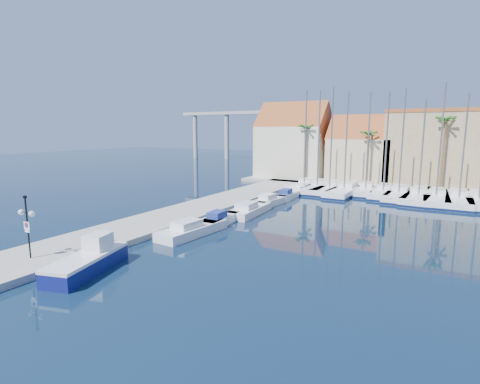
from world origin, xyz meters
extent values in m
plane|color=black|center=(0.00, 0.00, 0.00)|extent=(260.00, 260.00, 0.00)
cube|color=gray|center=(-9.00, 13.50, 0.25)|extent=(6.00, 77.00, 0.50)
cube|color=gray|center=(10.00, 48.00, 0.25)|extent=(54.00, 16.00, 0.50)
cylinder|color=black|center=(-8.71, -3.20, 2.64)|extent=(0.11, 0.11, 4.27)
cylinder|color=black|center=(-8.97, -3.22, 3.60)|extent=(0.54, 0.09, 0.05)
cylinder|color=black|center=(-8.44, -3.19, 3.60)|extent=(0.54, 0.09, 0.05)
sphere|color=white|center=(-9.24, -3.23, 3.60)|extent=(0.38, 0.38, 0.38)
sphere|color=white|center=(-8.17, -3.17, 3.60)|extent=(0.38, 0.38, 0.38)
cube|color=black|center=(-8.71, -3.20, 4.67)|extent=(0.24, 0.14, 0.17)
cube|color=white|center=(-8.70, -3.27, 2.74)|extent=(0.54, 0.06, 0.53)
cylinder|color=red|center=(-8.70, -3.29, 2.80)|extent=(0.36, 0.04, 0.36)
cylinder|color=#1933A5|center=(-8.70, -3.30, 2.80)|extent=(0.26, 0.03, 0.26)
cube|color=white|center=(-8.70, -3.27, 2.37)|extent=(0.43, 0.06, 0.15)
cylinder|color=black|center=(-7.14, 2.09, 0.75)|extent=(0.20, 0.20, 0.49)
cube|color=navy|center=(-4.37, -2.14, 0.47)|extent=(3.67, 6.57, 0.94)
cube|color=white|center=(-4.37, -2.14, 1.04)|extent=(3.67, 6.57, 0.21)
cube|color=white|center=(-4.70, -0.94, 1.61)|extent=(1.75, 1.96, 1.14)
cube|color=white|center=(-3.77, 8.17, 0.40)|extent=(2.85, 7.25, 0.80)
cube|color=white|center=(-3.83, 7.47, 1.10)|extent=(1.79, 2.60, 0.60)
cube|color=white|center=(-3.65, 12.36, 0.40)|extent=(2.15, 5.64, 0.80)
cube|color=navy|center=(-3.61, 11.80, 1.10)|extent=(1.37, 2.02, 0.60)
cube|color=white|center=(-3.30, 17.69, 0.40)|extent=(2.80, 7.41, 0.80)
cube|color=white|center=(-3.26, 16.96, 1.10)|extent=(1.79, 2.65, 0.60)
cube|color=white|center=(-3.53, 23.43, 0.40)|extent=(2.49, 6.23, 0.80)
cube|color=white|center=(-3.59, 22.82, 1.10)|extent=(1.55, 2.24, 0.60)
cube|color=white|center=(-3.25, 28.02, 0.40)|extent=(1.96, 5.43, 0.80)
cube|color=navy|center=(-3.23, 27.49, 1.10)|extent=(1.29, 1.93, 0.60)
cube|color=white|center=(-3.23, 33.92, 0.40)|extent=(1.99, 5.55, 0.80)
cube|color=white|center=(-3.20, 33.37, 1.10)|extent=(1.31, 1.97, 0.60)
cube|color=white|center=(-3.78, 36.40, 0.50)|extent=(2.77, 10.04, 1.00)
cube|color=#0D1A45|center=(-3.78, 36.40, 0.18)|extent=(2.84, 10.10, 0.28)
cube|color=white|center=(-3.77, 37.40, 1.30)|extent=(1.87, 3.03, 0.60)
cylinder|color=slate|center=(-3.79, 35.90, 7.79)|extent=(0.20, 0.20, 13.57)
cube|color=white|center=(-1.68, 36.05, 0.50)|extent=(3.25, 10.91, 1.00)
cube|color=#0D1A45|center=(-1.68, 36.05, 0.18)|extent=(3.32, 10.97, 0.28)
cube|color=white|center=(-1.73, 37.13, 1.30)|extent=(2.10, 3.32, 0.60)
cylinder|color=slate|center=(-1.66, 35.51, 7.72)|extent=(0.20, 0.20, 13.44)
cube|color=white|center=(0.29, 35.86, 0.50)|extent=(3.61, 10.72, 1.00)
cube|color=#0D1A45|center=(0.29, 35.86, 0.18)|extent=(3.67, 10.78, 0.28)
cube|color=white|center=(0.38, 36.91, 1.30)|extent=(2.17, 3.31, 0.60)
cylinder|color=slate|center=(0.25, 35.34, 7.93)|extent=(0.20, 0.20, 13.85)
cube|color=white|center=(2.47, 35.44, 0.50)|extent=(3.28, 11.76, 1.00)
cube|color=#0D1A45|center=(2.47, 35.44, 0.18)|extent=(3.34, 11.82, 0.28)
cube|color=white|center=(2.49, 36.61, 1.30)|extent=(2.20, 3.55, 0.60)
cylinder|color=slate|center=(2.45, 34.86, 7.51)|extent=(0.20, 0.20, 13.03)
cube|color=white|center=(5.00, 36.84, 0.50)|extent=(2.91, 8.75, 1.00)
cube|color=#0D1A45|center=(5.00, 36.84, 0.18)|extent=(2.97, 8.81, 0.28)
cube|color=white|center=(4.93, 37.70, 1.30)|extent=(1.76, 2.69, 0.60)
cylinder|color=slate|center=(5.04, 36.42, 7.50)|extent=(0.20, 0.20, 13.00)
cube|color=white|center=(7.52, 36.24, 0.50)|extent=(2.73, 9.63, 1.00)
cube|color=#0D1A45|center=(7.52, 36.24, 0.18)|extent=(2.79, 9.69, 0.28)
cube|color=white|center=(7.54, 37.20, 1.30)|extent=(1.81, 2.91, 0.60)
cylinder|color=slate|center=(7.50, 35.77, 7.42)|extent=(0.20, 0.20, 12.84)
cube|color=white|center=(9.51, 35.71, 0.50)|extent=(2.99, 11.09, 1.00)
cube|color=#0D1A45|center=(9.51, 35.71, 0.18)|extent=(3.05, 11.15, 0.28)
cube|color=white|center=(9.53, 36.81, 1.30)|extent=(2.05, 3.34, 0.60)
cylinder|color=slate|center=(9.51, 35.15, 7.57)|extent=(0.20, 0.20, 13.14)
cube|color=white|center=(11.95, 35.37, 0.50)|extent=(3.89, 11.80, 1.00)
cube|color=#0D1A45|center=(11.95, 35.37, 0.18)|extent=(3.95, 11.87, 0.28)
cube|color=white|center=(12.04, 36.53, 1.30)|extent=(2.37, 3.63, 0.60)
cylinder|color=slate|center=(11.91, 34.79, 6.80)|extent=(0.20, 0.20, 11.59)
cube|color=white|center=(13.84, 35.20, 0.50)|extent=(3.64, 11.42, 1.00)
cube|color=#0D1A45|center=(13.84, 35.20, 0.18)|extent=(3.71, 11.48, 0.28)
cube|color=white|center=(13.77, 36.33, 1.30)|extent=(2.26, 3.50, 0.60)
cylinder|color=slate|center=(13.88, 34.64, 7.76)|extent=(0.20, 0.20, 13.53)
cube|color=white|center=(16.34, 35.36, 0.50)|extent=(3.10, 11.48, 1.00)
cube|color=#0D1A45|center=(16.34, 35.36, 0.18)|extent=(3.16, 11.54, 0.28)
cube|color=white|center=(16.33, 36.50, 1.30)|extent=(2.12, 3.46, 0.60)
cylinder|color=slate|center=(16.35, 34.78, 7.10)|extent=(0.20, 0.20, 12.19)
cube|color=white|center=(18.36, 35.49, 0.50)|extent=(3.60, 11.36, 1.00)
cube|color=#0D1A45|center=(18.36, 35.49, 0.18)|extent=(3.66, 11.42, 0.28)
cube|color=white|center=(18.29, 36.61, 1.30)|extent=(2.24, 3.48, 0.60)
cube|color=beige|center=(-10.00, 47.00, 5.00)|extent=(12.00, 9.00, 9.00)
cube|color=brown|center=(-10.00, 47.00, 9.50)|extent=(12.30, 9.00, 9.00)
cube|color=#C6B18B|center=(2.00, 47.00, 4.00)|extent=(10.00, 8.00, 7.00)
cube|color=brown|center=(2.00, 47.00, 7.50)|extent=(10.30, 8.00, 8.00)
cube|color=#99845E|center=(13.00, 48.00, 6.00)|extent=(14.00, 10.00, 11.00)
cube|color=brown|center=(13.00, 48.00, 11.75)|extent=(14.20, 10.20, 0.50)
cylinder|color=brown|center=(-6.00, 42.00, 5.00)|extent=(0.36, 0.36, 9.00)
sphere|color=#245F1B|center=(-6.00, 42.00, 9.35)|extent=(2.60, 2.60, 2.60)
cylinder|color=brown|center=(4.00, 42.00, 4.50)|extent=(0.36, 0.36, 8.00)
sphere|color=#245F1B|center=(4.00, 42.00, 8.35)|extent=(2.60, 2.60, 2.60)
cylinder|color=brown|center=(14.00, 42.00, 5.50)|extent=(0.36, 0.36, 10.00)
sphere|color=#245F1B|center=(14.00, 42.00, 10.35)|extent=(2.60, 2.60, 2.60)
cube|color=#9E9E99|center=(-38.00, 82.00, 14.00)|extent=(48.00, 2.20, 0.90)
cylinder|color=#9E9E99|center=(-58.00, 82.00, 7.00)|extent=(1.40, 1.40, 14.00)
cylinder|color=#9E9E99|center=(-46.00, 82.00, 7.00)|extent=(1.40, 1.40, 14.00)
cylinder|color=#9E9E99|center=(-34.00, 82.00, 7.00)|extent=(1.40, 1.40, 14.00)
cylinder|color=#9E9E99|center=(-22.00, 82.00, 7.00)|extent=(1.40, 1.40, 14.00)
camera|label=1|loc=(15.44, -17.05, 9.01)|focal=28.00mm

